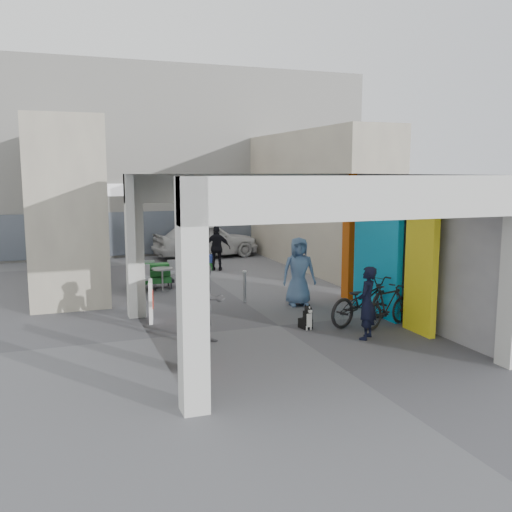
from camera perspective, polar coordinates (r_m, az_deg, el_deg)
name	(u,v)px	position (r m, az deg, el deg)	size (l,w,h in m)	color
ground	(279,326)	(13.40, 2.33, -6.97)	(90.00, 90.00, 0.00)	#55555A
arcade_canopy	(317,230)	(12.45, 6.12, 2.60)	(6.40, 6.45, 6.40)	beige
far_building	(163,161)	(26.40, -9.30, 9.31)	(18.00, 4.08, 8.00)	silver
plaza_bldg_left	(63,204)	(19.48, -18.75, 4.91)	(2.00, 9.00, 5.00)	#B9B199
plaza_bldg_right	(315,200)	(21.62, 5.94, 5.62)	(2.00, 9.00, 5.00)	#B9B199
bollard_left	(194,293)	(14.92, -6.20, -3.67)	(0.09, 0.09, 0.88)	#999DA2
bollard_center	(245,287)	(15.61, -1.15, -3.10)	(0.09, 0.09, 0.86)	#999DA2
bollard_right	(301,285)	(15.87, 4.49, -2.95)	(0.09, 0.09, 0.85)	#999DA2
advert_board_near	(185,344)	(10.39, -7.14, -8.73)	(0.12, 0.55, 1.00)	white
advert_board_far	(151,301)	(13.82, -10.46, -4.46)	(0.19, 0.56, 1.00)	white
cafe_set	(157,279)	(17.67, -9.83, -2.32)	(1.36, 1.09, 0.82)	#A6A6AB
produce_stand	(154,279)	(17.74, -10.12, -2.27)	(1.13, 0.61, 0.74)	black
crate_stack	(208,262)	(20.81, -4.86, -0.62)	(0.54, 0.48, 0.56)	#185521
border_collie	(307,319)	(13.10, 5.11, -6.29)	(0.22, 0.43, 0.59)	black
man_with_dog	(367,303)	(12.41, 11.03, -4.63)	(0.57, 0.38, 1.57)	black
man_back_turned	(206,304)	(11.91, -4.98, -4.79)	(0.82, 0.64, 1.68)	#3F3F41
man_elderly	(299,272)	(15.24, 4.30, -1.56)	(0.89, 0.58, 1.83)	#5476A5
man_crates	(217,248)	(20.58, -3.91, 0.79)	(0.95, 0.40, 1.63)	black
bicycle_front	(362,301)	(13.67, 10.60, -4.41)	(0.73, 2.10, 1.10)	black
bicycle_rear	(387,306)	(13.50, 12.99, -4.87)	(0.47, 1.66, 1.00)	black
white_van	(206,239)	(23.84, -5.02, 1.66)	(1.75, 4.36, 1.48)	silver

